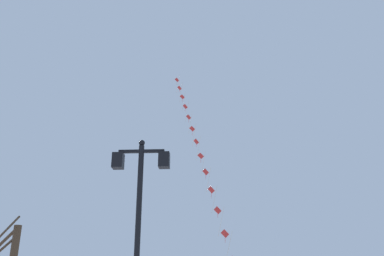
% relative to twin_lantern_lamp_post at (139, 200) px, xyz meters
% --- Properties ---
extents(twin_lantern_lamp_post, '(1.48, 0.28, 5.13)m').
position_rel_twin_lantern_lamp_post_xyz_m(twin_lantern_lamp_post, '(0.00, 0.00, 0.00)').
color(twin_lantern_lamp_post, black).
rests_on(twin_lantern_lamp_post, ground_plane).
extents(kite_train, '(5.50, 17.33, 22.09)m').
position_rel_twin_lantern_lamp_post_xyz_m(kite_train, '(0.76, 20.43, 8.09)').
color(kite_train, brown).
rests_on(kite_train, ground_plane).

